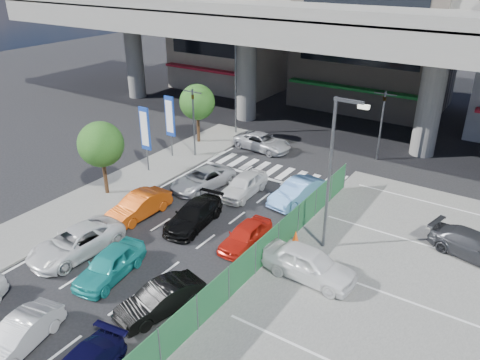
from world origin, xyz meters
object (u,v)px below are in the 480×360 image
Objects in this scene: sedan_white_mid_left at (76,242)px; sedan_white_front_mid at (244,185)px; street_lamp_left at (237,78)px; tree_far at (197,102)px; traffic_light_right at (383,109)px; taxi_teal_mid at (110,264)px; crossing_wagon_silver at (263,142)px; hatch_white_back_mid at (20,335)px; parked_sedan_dgrey at (474,246)px; kei_truck_front_right at (297,192)px; hatch_black_mid_right at (160,299)px; taxi_orange_right at (246,235)px; traffic_light_left at (193,106)px; wagon_silver_front_left at (203,179)px; signboard_near at (145,131)px; signboard_far at (170,118)px; traffic_cone at (296,236)px; sedan_black_mid at (194,215)px; street_lamp_right at (334,164)px; tree_near at (101,144)px; taxi_orange_left at (139,206)px; parked_sedan_white at (309,264)px.

sedan_white_mid_left and sedan_white_front_mid have the same top height.
street_lamp_left reaches higher than tree_far.
tree_far is at bearing -161.31° from traffic_light_right.
taxi_teal_mid reaches higher than crossing_wagon_silver.
hatch_white_back_mid is 0.75× the size of sedan_white_mid_left.
crossing_wagon_silver is 17.72m from parked_sedan_dgrey.
hatch_black_mid_right is at bearing -81.60° from kei_truck_front_right.
taxi_teal_mid is 6.90m from taxi_orange_right.
traffic_light_left is 1.28× the size of sedan_white_front_mid.
wagon_silver_front_left is at bearing -168.53° from sedan_white_front_mid.
kei_truck_front_right is at bearing 25.84° from wagon_silver_front_left.
signboard_near is 1.12× the size of kei_truck_front_right.
sedan_white_front_mid is (6.63, -9.27, -4.08)m from street_lamp_left.
signboard_near is at bearing -168.09° from wagon_silver_front_left.
signboard_far is 8.56m from sedan_white_front_mid.
tree_far is at bearing 146.40° from traffic_cone.
tree_far reaches higher than sedan_white_front_mid.
signboard_near reaches higher than sedan_white_mid_left.
wagon_silver_front_left is (3.88, -9.92, -4.14)m from street_lamp_left.
sedan_black_mid is at bearing -65.61° from street_lamp_left.
signboard_near is 1.07× the size of sedan_black_mid.
wagon_silver_front_left is (-9.62, 2.08, -4.14)m from street_lamp_right.
hatch_white_back_mid is 0.92× the size of sedan_white_front_mid.
sedan_white_mid_left is (3.82, -5.46, -2.70)m from tree_near.
signboard_far is 1.20× the size of hatch_black_mid_right.
traffic_light_right is 10.05m from kei_truck_front_right.
taxi_orange_left is at bearing -68.29° from tree_far.
sedan_white_mid_left is at bearing -112.99° from traffic_light_right.
signboard_far is at bearing -144.30° from traffic_light_left.
sedan_black_mid is at bearing 124.27° from parked_sedan_dgrey.
taxi_teal_mid is 1.10× the size of taxi_orange_right.
traffic_light_right reaches higher than tree_far.
sedan_white_mid_left is 7.64× the size of traffic_cone.
sedan_black_mid is 0.99× the size of parked_sedan_white.
sedan_white_mid_left reaches higher than sedan_black_mid.
wagon_silver_front_left is at bearing 88.55° from hatch_white_back_mid.
street_lamp_left reaches higher than tree_near.
sedan_white_mid_left is (4.62, -15.96, -2.70)m from tree_far.
tree_far is (-1.47, -3.50, -1.38)m from street_lamp_left.
traffic_light_left is 1.13× the size of crossing_wagon_silver.
signboard_near is 12.23m from taxi_teal_mid.
signboard_near and signboard_far have the same top height.
traffic_light_left is 13.14m from taxi_orange_right.
hatch_white_back_mid is 0.89× the size of kei_truck_front_right.
signboard_far reaches higher than parked_sedan_dgrey.
sedan_black_mid is at bearing 132.14° from hatch_black_mid_right.
hatch_white_back_mid is at bearing -69.51° from tree_far.
street_lamp_right is at bearing -23.51° from sedan_white_front_mid.
parked_sedan_white is (10.77, 0.10, 0.13)m from taxi_orange_left.
taxi_orange_right is at bearing -32.55° from signboard_far.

